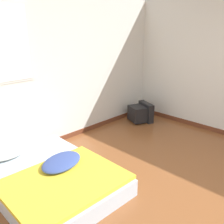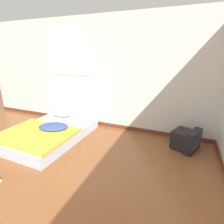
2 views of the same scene
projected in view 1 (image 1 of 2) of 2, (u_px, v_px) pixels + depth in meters
name	position (u px, v px, depth m)	size (l,w,h in m)	color
ground_plane	(205.00, 220.00, 2.80)	(20.00, 20.00, 0.00)	brown
wall_back	(52.00, 73.00, 4.28)	(7.41, 0.08, 2.60)	silver
mattress_bed	(50.00, 177.00, 3.35)	(1.44, 1.96, 0.37)	silver
crt_tv	(141.00, 113.00, 5.64)	(0.57, 0.58, 0.42)	black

